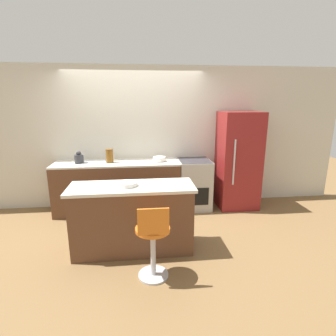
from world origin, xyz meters
The scene contains 11 objects.
ground_plane centered at (0.00, 0.00, 0.00)m, with size 14.00×14.00×0.00m, color brown.
wall_back centered at (0.00, 0.65, 1.30)m, with size 8.00×0.06×2.60m.
back_counter centered at (-0.33, 0.32, 0.46)m, with size 2.22×0.60×0.92m.
kitchen_island centered at (-0.04, -1.04, 0.46)m, with size 1.62×0.57×0.91m.
oven_range centered at (1.08, 0.32, 0.46)m, with size 0.58×0.62×0.92m.
refrigerator centered at (1.90, 0.31, 0.89)m, with size 0.72×0.66×1.79m.
stool_chair centered at (0.19, -1.67, 0.45)m, with size 0.39×0.39×0.91m.
kettle centered at (-0.98, 0.33, 1.01)m, with size 0.15×0.15×0.21m.
mixing_bowl centered at (0.43, 0.33, 0.96)m, with size 0.23×0.23×0.07m.
canister_jar centered at (-0.45, 0.33, 1.04)m, with size 0.14×0.14×0.23m.
fruit_bowl centered at (-0.09, -1.05, 0.94)m, with size 0.24×0.24×0.05m.
Camera 1 is at (0.07, -4.29, 1.98)m, focal length 28.00 mm.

